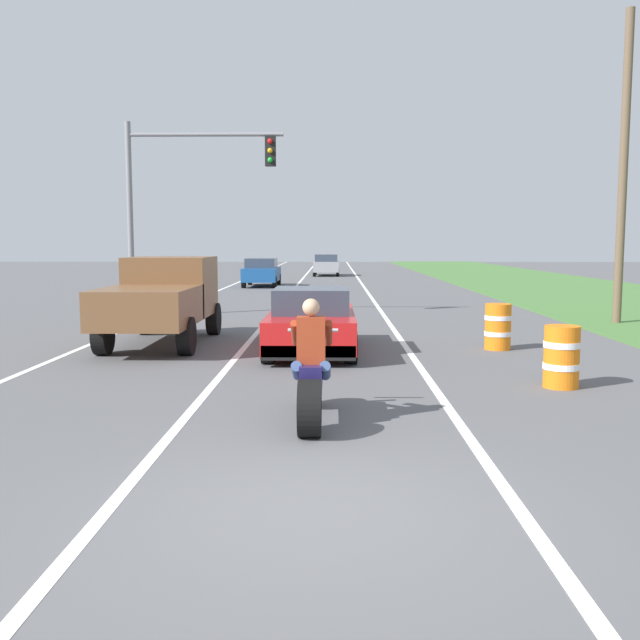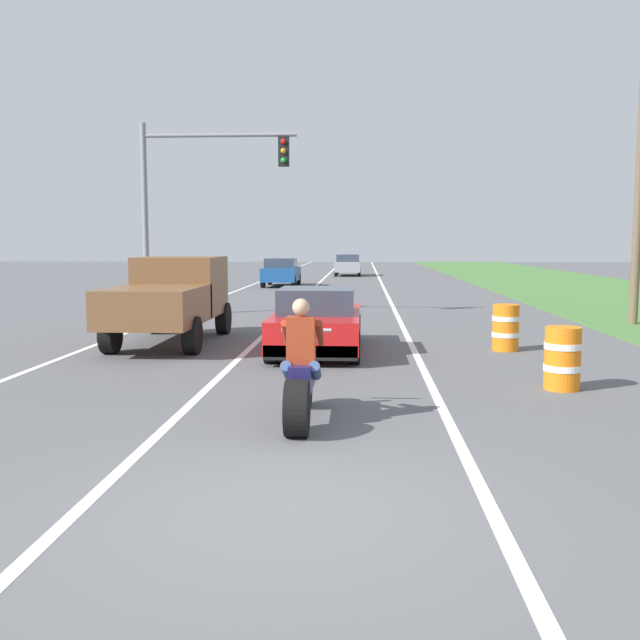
{
  "view_description": "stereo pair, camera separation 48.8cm",
  "coord_description": "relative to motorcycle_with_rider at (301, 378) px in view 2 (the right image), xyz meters",
  "views": [
    {
      "loc": [
        0.17,
        -5.92,
        2.32
      ],
      "look_at": [
        -0.05,
        6.16,
        1.0
      ],
      "focal_mm": 39.75,
      "sensor_mm": 36.0,
      "label": 1
    },
    {
      "loc": [
        0.66,
        -5.9,
        2.32
      ],
      "look_at": [
        -0.05,
        6.16,
        1.0
      ],
      "focal_mm": 39.75,
      "sensor_mm": 36.0,
      "label": 2
    }
  ],
  "objects": [
    {
      "name": "ground_plane",
      "position": [
        0.11,
        -2.99,
        -0.59
      ],
      "size": [
        160.0,
        160.0,
        0.0
      ],
      "primitive_type": "plane",
      "color": "#565659"
    },
    {
      "name": "lane_stripe_left_solid",
      "position": [
        -5.29,
        17.01,
        -0.59
      ],
      "size": [
        0.14,
        120.0,
        0.01
      ],
      "primitive_type": "cube",
      "color": "white",
      "rests_on": "ground"
    },
    {
      "name": "lane_stripe_right_solid",
      "position": [
        1.91,
        17.01,
        -0.59
      ],
      "size": [
        0.14,
        120.0,
        0.01
      ],
      "primitive_type": "cube",
      "color": "white",
      "rests_on": "ground"
    },
    {
      "name": "lane_stripe_centre_dashed",
      "position": [
        -1.69,
        17.01,
        -0.59
      ],
      "size": [
        0.14,
        120.0,
        0.01
      ],
      "primitive_type": "cube",
      "color": "white",
      "rests_on": "ground"
    },
    {
      "name": "motorcycle_with_rider",
      "position": [
        0.0,
        0.0,
        0.0
      ],
      "size": [
        0.7,
        2.21,
        1.62
      ],
      "color": "black",
      "rests_on": "ground"
    },
    {
      "name": "sports_car_red",
      "position": [
        -0.18,
        6.09,
        0.04
      ],
      "size": [
        1.84,
        4.3,
        1.37
      ],
      "color": "red",
      "rests_on": "ground"
    },
    {
      "name": "pickup_truck_left_lane_brown",
      "position": [
        -3.62,
        7.16,
        0.51
      ],
      "size": [
        2.02,
        4.8,
        1.98
      ],
      "color": "brown",
      "rests_on": "ground"
    },
    {
      "name": "traffic_light_mast_near",
      "position": [
        -4.5,
        13.09,
        3.42
      ],
      "size": [
        4.86,
        0.34,
        6.0
      ],
      "color": "gray",
      "rests_on": "ground"
    },
    {
      "name": "utility_pole_roadside",
      "position": [
        8.35,
        11.27,
        3.74
      ],
      "size": [
        0.24,
        0.24,
        8.68
      ],
      "primitive_type": "cylinder",
      "color": "brown",
      "rests_on": "ground"
    },
    {
      "name": "construction_barrel_nearest",
      "position": [
        3.95,
        2.39,
        -0.09
      ],
      "size": [
        0.58,
        0.58,
        1.0
      ],
      "color": "orange",
      "rests_on": "ground"
    },
    {
      "name": "construction_barrel_mid",
      "position": [
        3.87,
        6.47,
        -0.09
      ],
      "size": [
        0.58,
        0.58,
        1.0
      ],
      "color": "orange",
      "rests_on": "ground"
    },
    {
      "name": "distant_car_far_ahead",
      "position": [
        -3.53,
        28.76,
        0.18
      ],
      "size": [
        1.8,
        4.0,
        1.5
      ],
      "color": "#194C8C",
      "rests_on": "ground"
    },
    {
      "name": "distant_car_further_ahead",
      "position": [
        -0.21,
        41.12,
        0.18
      ],
      "size": [
        1.8,
        4.0,
        1.5
      ],
      "color": "#99999E",
      "rests_on": "ground"
    }
  ]
}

